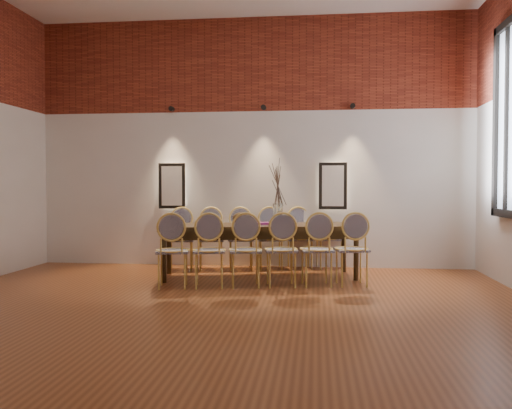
# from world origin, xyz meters

# --- Properties ---
(floor) EXTENTS (7.00, 7.00, 0.02)m
(floor) POSITION_xyz_m (0.00, 0.00, -0.01)
(floor) COLOR brown
(floor) RESTS_ON ground
(wall_back) EXTENTS (7.00, 0.10, 4.00)m
(wall_back) POSITION_xyz_m (0.00, 3.55, 2.00)
(wall_back) COLOR silver
(wall_back) RESTS_ON ground
(brick_band_back) EXTENTS (7.00, 0.02, 1.50)m
(brick_band_back) POSITION_xyz_m (0.00, 3.48, 3.25)
(brick_band_back) COLOR maroon
(brick_band_back) RESTS_ON ground
(niche_left) EXTENTS (0.36, 0.06, 0.66)m
(niche_left) POSITION_xyz_m (-1.30, 3.45, 1.30)
(niche_left) COLOR #FFEAC6
(niche_left) RESTS_ON wall_back
(niche_right) EXTENTS (0.36, 0.06, 0.66)m
(niche_right) POSITION_xyz_m (1.30, 3.45, 1.30)
(niche_right) COLOR #FFEAC6
(niche_right) RESTS_ON wall_back
(spot_fixture_left) EXTENTS (0.08, 0.10, 0.08)m
(spot_fixture_left) POSITION_xyz_m (-1.30, 3.42, 2.55)
(spot_fixture_left) COLOR black
(spot_fixture_left) RESTS_ON wall_back
(spot_fixture_mid) EXTENTS (0.08, 0.10, 0.08)m
(spot_fixture_mid) POSITION_xyz_m (0.20, 3.42, 2.55)
(spot_fixture_mid) COLOR black
(spot_fixture_mid) RESTS_ON wall_back
(spot_fixture_right) EXTENTS (0.08, 0.10, 0.08)m
(spot_fixture_right) POSITION_xyz_m (1.60, 3.42, 2.55)
(spot_fixture_right) COLOR black
(spot_fixture_right) RESTS_ON wall_back
(window_glass) EXTENTS (0.02, 0.78, 2.38)m
(window_glass) POSITION_xyz_m (3.46, 2.00, 2.15)
(window_glass) COLOR silver
(window_glass) RESTS_ON wall_right
(window_frame) EXTENTS (0.08, 0.90, 2.50)m
(window_frame) POSITION_xyz_m (3.44, 2.00, 2.15)
(window_frame) COLOR black
(window_frame) RESTS_ON wall_right
(window_mullion) EXTENTS (0.06, 0.06, 2.40)m
(window_mullion) POSITION_xyz_m (3.44, 2.00, 2.15)
(window_mullion) COLOR black
(window_mullion) RESTS_ON wall_right
(dining_table) EXTENTS (2.90, 1.38, 0.75)m
(dining_table) POSITION_xyz_m (0.23, 2.45, 0.38)
(dining_table) COLOR #33200E
(dining_table) RESTS_ON floor
(chair_near_a) EXTENTS (0.51, 0.51, 0.94)m
(chair_near_a) POSITION_xyz_m (-0.78, 1.53, 0.47)
(chair_near_a) COLOR #E3BF5E
(chair_near_a) RESTS_ON floor
(chair_near_b) EXTENTS (0.51, 0.51, 0.94)m
(chair_near_b) POSITION_xyz_m (-0.32, 1.61, 0.47)
(chair_near_b) COLOR #E3BF5E
(chair_near_b) RESTS_ON floor
(chair_near_c) EXTENTS (0.51, 0.51, 0.94)m
(chair_near_c) POSITION_xyz_m (0.13, 1.70, 0.47)
(chair_near_c) COLOR #E3BF5E
(chair_near_c) RESTS_ON floor
(chair_near_d) EXTENTS (0.51, 0.51, 0.94)m
(chair_near_d) POSITION_xyz_m (0.59, 1.78, 0.47)
(chair_near_d) COLOR #E3BF5E
(chair_near_d) RESTS_ON floor
(chair_near_e) EXTENTS (0.51, 0.51, 0.94)m
(chair_near_e) POSITION_xyz_m (1.05, 1.86, 0.47)
(chair_near_e) COLOR #E3BF5E
(chair_near_e) RESTS_ON floor
(chair_near_f) EXTENTS (0.51, 0.51, 0.94)m
(chair_near_f) POSITION_xyz_m (1.50, 1.94, 0.47)
(chair_near_f) COLOR #E3BF5E
(chair_near_f) RESTS_ON floor
(chair_far_a) EXTENTS (0.51, 0.51, 0.94)m
(chair_far_a) POSITION_xyz_m (-1.04, 2.96, 0.47)
(chair_far_a) COLOR #E3BF5E
(chair_far_a) RESTS_ON floor
(chair_far_b) EXTENTS (0.51, 0.51, 0.94)m
(chair_far_b) POSITION_xyz_m (-0.58, 3.04, 0.47)
(chair_far_b) COLOR #E3BF5E
(chair_far_b) RESTS_ON floor
(chair_far_c) EXTENTS (0.51, 0.51, 0.94)m
(chair_far_c) POSITION_xyz_m (-0.13, 3.13, 0.47)
(chair_far_c) COLOR #E3BF5E
(chair_far_c) RESTS_ON floor
(chair_far_d) EXTENTS (0.51, 0.51, 0.94)m
(chair_far_d) POSITION_xyz_m (0.33, 3.21, 0.47)
(chair_far_d) COLOR #E3BF5E
(chair_far_d) RESTS_ON floor
(chair_far_e) EXTENTS (0.51, 0.51, 0.94)m
(chair_far_e) POSITION_xyz_m (0.79, 3.29, 0.47)
(chair_far_e) COLOR #E3BF5E
(chair_far_e) RESTS_ON floor
(chair_far_f) EXTENTS (0.51, 0.51, 0.94)m
(chair_far_f) POSITION_xyz_m (1.24, 3.38, 0.47)
(chair_far_f) COLOR #E3BF5E
(chair_far_f) RESTS_ON floor
(vase) EXTENTS (0.14, 0.14, 0.30)m
(vase) POSITION_xyz_m (0.49, 2.50, 0.90)
(vase) COLOR silver
(vase) RESTS_ON dining_table
(dried_branches) EXTENTS (0.50, 0.50, 0.70)m
(dried_branches) POSITION_xyz_m (0.49, 2.50, 1.35)
(dried_branches) COLOR #443429
(dried_branches) RESTS_ON vase
(bowl) EXTENTS (0.24, 0.24, 0.18)m
(bowl) POSITION_xyz_m (-0.01, 2.36, 0.84)
(bowl) COLOR #573819
(bowl) RESTS_ON dining_table
(book) EXTENTS (0.29, 0.22, 0.03)m
(book) POSITION_xyz_m (0.24, 2.48, 0.77)
(book) COLOR #9B2C7D
(book) RESTS_ON dining_table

